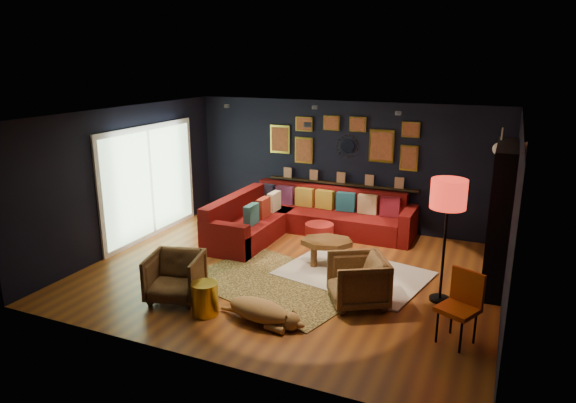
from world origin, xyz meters
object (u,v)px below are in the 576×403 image
at_px(sectional, 297,219).
at_px(gold_stool, 205,299).
at_px(coffee_table, 327,245).
at_px(armchair_right, 358,278).
at_px(orange_chair, 462,301).
at_px(dog, 259,306).
at_px(floor_lamp, 448,199).
at_px(armchair_left, 175,275).
at_px(pouf, 319,233).

relative_size(sectional, gold_stool, 7.38).
distance_m(coffee_table, armchair_right, 1.43).
bearing_deg(sectional, coffee_table, -50.51).
height_order(armchair_right, orange_chair, orange_chair).
bearing_deg(armchair_right, gold_stool, -88.30).
bearing_deg(gold_stool, dog, 8.80).
relative_size(sectional, armchair_right, 4.31).
relative_size(floor_lamp, dog, 1.42).
bearing_deg(armchair_left, pouf, 54.60).
xyz_separation_m(gold_stool, floor_lamp, (2.92, 1.73, 1.31)).
bearing_deg(sectional, armchair_right, -51.47).
relative_size(sectional, orange_chair, 3.72).
bearing_deg(gold_stool, orange_chair, 11.67).
relative_size(armchair_left, orange_chair, 0.83).
relative_size(sectional, armchair_left, 4.45).
height_order(sectional, orange_chair, orange_chair).
height_order(sectional, floor_lamp, floor_lamp).
distance_m(sectional, coffee_table, 1.70).
distance_m(sectional, armchair_right, 3.13).
height_order(sectional, armchair_right, sectional).
bearing_deg(floor_lamp, pouf, 147.69).
relative_size(coffee_table, floor_lamp, 0.57).
bearing_deg(gold_stool, pouf, 81.93).
bearing_deg(floor_lamp, orange_chair, -70.80).
distance_m(armchair_right, orange_chair, 1.53).
distance_m(sectional, gold_stool, 3.59).
bearing_deg(orange_chair, armchair_right, -172.53).
relative_size(pouf, dog, 0.43).
distance_m(sectional, armchair_left, 3.40).
relative_size(armchair_left, armchair_right, 0.97).
height_order(gold_stool, orange_chair, orange_chair).
height_order(armchair_left, floor_lamp, floor_lamp).
distance_m(sectional, dog, 3.58).
distance_m(armchair_right, gold_stool, 2.17).
bearing_deg(dog, coffee_table, 93.97).
bearing_deg(floor_lamp, dog, -143.07).
xyz_separation_m(orange_chair, floor_lamp, (-0.37, 1.05, 1.00)).
bearing_deg(dog, armchair_left, -175.45).
bearing_deg(gold_stool, floor_lamp, 30.69).
height_order(sectional, dog, sectional).
relative_size(coffee_table, armchair_right, 1.32).
height_order(coffee_table, floor_lamp, floor_lamp).
relative_size(coffee_table, pouf, 1.91).
height_order(sectional, coffee_table, sectional).
height_order(coffee_table, orange_chair, orange_chair).
bearing_deg(dog, floor_lamp, 45.99).
bearing_deg(coffee_table, pouf, 116.51).
bearing_deg(orange_chair, dog, -142.28).
height_order(armchair_left, orange_chair, orange_chair).
relative_size(pouf, armchair_left, 0.71).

